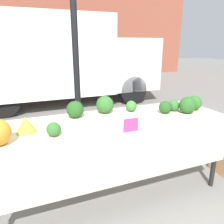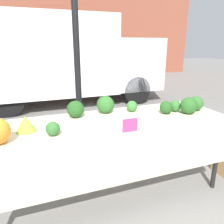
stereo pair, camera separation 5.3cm
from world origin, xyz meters
name	(u,v)px [view 1 (the left image)]	position (x,y,z in m)	size (l,w,h in m)	color
ground_plane	(112,193)	(0.00, 0.00, 0.00)	(40.00, 40.00, 0.00)	gray
building_facade	(35,17)	(0.00, 9.44, 2.78)	(16.00, 0.60, 5.57)	brown
tent_pole	(77,76)	(-0.21, 0.54, 1.25)	(0.07, 0.07, 2.49)	black
parked_truck	(60,58)	(0.19, 4.25, 1.24)	(4.85, 2.12, 2.29)	white
market_table	(114,132)	(0.00, -0.07, 0.76)	(2.38, 0.72, 0.87)	beige
romanesco_head	(26,125)	(-0.80, -0.03, 0.94)	(0.17, 0.17, 0.14)	#93B238
broccoli_head_0	(174,105)	(0.76, 0.02, 0.93)	(0.13, 0.13, 0.13)	#336B2D
broccoli_head_1	(194,103)	(1.00, -0.03, 0.95)	(0.16, 0.16, 0.16)	#2D6628
broccoli_head_3	(165,107)	(0.61, -0.02, 0.94)	(0.14, 0.14, 0.14)	#23511E
broccoli_head_4	(105,105)	(0.01, 0.24, 0.96)	(0.19, 0.19, 0.19)	#2D6628
broccoli_head_5	(75,109)	(-0.32, 0.20, 0.95)	(0.17, 0.17, 0.17)	#23511E
broccoli_head_6	(54,129)	(-0.59, -0.20, 0.93)	(0.12, 0.12, 0.12)	#336B2D
broccoli_head_7	(188,105)	(0.84, -0.10, 0.96)	(0.18, 0.18, 0.18)	#285B23
broccoli_head_8	(131,106)	(0.30, 0.18, 0.93)	(0.12, 0.12, 0.12)	#387533
price_sign	(131,125)	(0.03, -0.35, 0.93)	(0.14, 0.01, 0.12)	#E53D84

